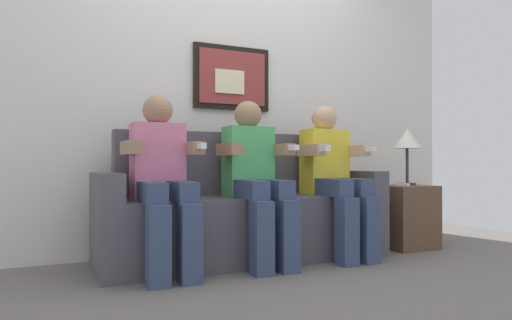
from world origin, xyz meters
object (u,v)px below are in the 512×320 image
object	(u,v)px
table_lamp	(407,141)
person_in_middle	(255,174)
couch	(245,215)
person_on_right	(334,173)
person_on_left	(162,175)
side_table_right	(404,216)
spare_remote_on_table	(402,184)

from	to	relation	value
table_lamp	person_in_middle	bearing A→B (deg)	-176.76
couch	table_lamp	size ratio (longest dim) A/B	4.39
person_on_right	person_on_left	bearing A→B (deg)	179.98
person_on_left	side_table_right	world-z (taller)	person_on_left
person_on_left	person_on_right	world-z (taller)	same
side_table_right	table_lamp	xyz separation A→B (m)	(0.05, 0.02, 0.61)
couch	spare_remote_on_table	world-z (taller)	couch
couch	table_lamp	xyz separation A→B (m)	(1.41, -0.09, 0.55)
person_on_left	spare_remote_on_table	bearing A→B (deg)	1.21
person_in_middle	table_lamp	size ratio (longest dim) A/B	2.41
person_on_right	table_lamp	world-z (taller)	person_on_right
person_on_right	side_table_right	world-z (taller)	person_on_right
person_in_middle	table_lamp	xyz separation A→B (m)	(1.41, 0.08, 0.25)
table_lamp	spare_remote_on_table	bearing A→B (deg)	-156.32
side_table_right	spare_remote_on_table	world-z (taller)	spare_remote_on_table
person_in_middle	side_table_right	distance (m)	1.41
table_lamp	spare_remote_on_table	size ratio (longest dim) A/B	3.54
couch	person_in_middle	bearing A→B (deg)	-89.83
person_on_right	side_table_right	distance (m)	0.81
person_on_right	person_in_middle	bearing A→B (deg)	179.96
side_table_right	spare_remote_on_table	bearing A→B (deg)	-153.71
table_lamp	spare_remote_on_table	distance (m)	0.36
person_in_middle	spare_remote_on_table	world-z (taller)	person_in_middle
couch	side_table_right	size ratio (longest dim) A/B	4.04
couch	person_on_right	size ratio (longest dim) A/B	1.82
person_on_right	spare_remote_on_table	distance (m)	0.70
person_on_right	spare_remote_on_table	xyz separation A→B (m)	(0.69, 0.04, -0.10)
person_on_left	table_lamp	xyz separation A→B (m)	(2.04, 0.08, 0.25)
couch	side_table_right	bearing A→B (deg)	-4.47
couch	person_in_middle	xyz separation A→B (m)	(0.00, -0.17, 0.29)
person_in_middle	side_table_right	world-z (taller)	person_in_middle
person_in_middle	person_on_right	xyz separation A→B (m)	(0.63, -0.00, 0.00)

